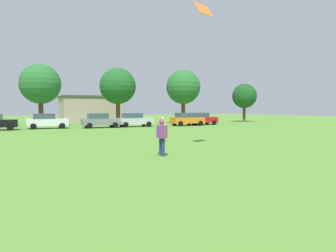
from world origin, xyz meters
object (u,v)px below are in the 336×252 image
object	(u,v)px
kite	(203,10)
parked_car_white_1	(47,121)
parked_car_silver_3	(134,120)
parked_car_gray_2	(100,120)
parked_car_orange_4	(187,119)
tree_left	(40,84)
bystander_near_trees	(163,127)
tree_center	(118,86)
adult_bystander	(162,134)
tree_right	(183,87)
tree_far_right	(244,96)
parked_car_red_5	(201,119)

from	to	relation	value
kite	parked_car_white_1	distance (m)	24.03
parked_car_white_1	parked_car_silver_3	xyz separation A→B (m)	(9.98, -0.74, 0.00)
parked_car_gray_2	parked_car_orange_4	distance (m)	11.27
parked_car_orange_4	tree_left	bearing A→B (deg)	158.44
bystander_near_trees	kite	world-z (taller)	kite
tree_left	tree_center	xyz separation A→B (m)	(10.21, 0.66, 0.08)
bystander_near_trees	parked_car_white_1	xyz separation A→B (m)	(-6.32, 17.74, -0.15)
adult_bystander	tree_left	distance (m)	29.63
parked_car_silver_3	tree_right	bearing A→B (deg)	31.90
adult_bystander	tree_left	bearing A→B (deg)	6.47
parked_car_white_1	tree_far_right	distance (m)	32.23
bystander_near_trees	tree_right	xyz separation A→B (m)	(13.64, 23.22, 4.52)
parked_car_orange_4	tree_right	bearing A→B (deg)	66.22
parked_car_gray_2	tree_right	world-z (taller)	tree_right
parked_car_gray_2	adult_bystander	bearing A→B (deg)	-94.96
kite	parked_car_orange_4	bearing A→B (deg)	63.97
parked_car_orange_4	kite	bearing A→B (deg)	-116.03
parked_car_silver_3	tree_right	xyz separation A→B (m)	(9.99, 6.21, 4.67)
tree_left	tree_far_right	size ratio (longest dim) A/B	1.22
tree_left	tree_right	bearing A→B (deg)	-0.33
adult_bystander	parked_car_silver_3	world-z (taller)	adult_bystander
parked_car_white_1	parked_car_orange_4	bearing A→B (deg)	-4.23
bystander_near_trees	parked_car_orange_4	xyz separation A→B (m)	(10.68, 16.48, -0.15)
parked_car_white_1	parked_car_orange_4	world-z (taller)	same
parked_car_gray_2	parked_car_orange_4	xyz separation A→B (m)	(11.26, -0.29, 0.00)
parked_car_orange_4	tree_right	distance (m)	8.72
kite	parked_car_orange_4	size ratio (longest dim) A/B	0.29
kite	tree_far_right	world-z (taller)	kite
tree_left	tree_right	size ratio (longest dim) A/B	0.96
bystander_near_trees	tree_right	distance (m)	27.31
parked_car_red_5	tree_left	size ratio (longest dim) A/B	0.55
parked_car_orange_4	tree_center	distance (m)	11.31
parked_car_gray_2	tree_far_right	size ratio (longest dim) A/B	0.67
tree_right	tree_far_right	distance (m)	11.68
parked_car_orange_4	tree_left	distance (m)	19.17
tree_far_right	tree_left	bearing A→B (deg)	179.59
parked_car_orange_4	parked_car_silver_3	bearing A→B (deg)	175.77
tree_left	adult_bystander	bearing A→B (deg)	-81.90
bystander_near_trees	parked_car_gray_2	world-z (taller)	bystander_near_trees
parked_car_red_5	tree_center	bearing A→B (deg)	146.38
tree_far_right	parked_car_orange_4	bearing A→B (deg)	-155.58
parked_car_silver_3	tree_left	xyz separation A→B (m)	(-10.32, 6.33, 4.47)
parked_car_silver_3	kite	bearing A→B (deg)	-98.37
parked_car_gray_2	bystander_near_trees	bearing A→B (deg)	-87.99
parked_car_gray_2	tree_center	distance (m)	9.48
bystander_near_trees	parked_car_white_1	bearing A→B (deg)	41.69
tree_left	tree_center	bearing A→B (deg)	3.70
parked_car_red_5	kite	bearing A→B (deg)	-120.60
parked_car_silver_3	tree_far_right	world-z (taller)	tree_far_right
parked_car_white_1	parked_car_red_5	size ratio (longest dim) A/B	1.00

